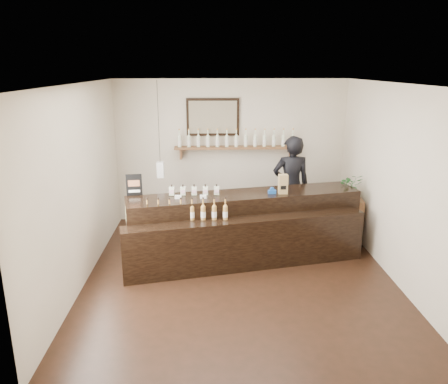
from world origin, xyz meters
The scene contains 10 objects.
ground centered at (0.00, 0.00, 0.00)m, with size 5.00×5.00×0.00m, color black.
room_shell centered at (0.00, 0.00, 1.70)m, with size 5.00×5.00×5.00m.
back_wall_decor centered at (-0.14, 2.37, 1.75)m, with size 2.66×0.96×1.69m.
counter centered at (0.13, 0.56, 0.50)m, with size 3.83×1.78×1.23m.
promo_sign centered at (-1.62, 0.66, 1.23)m, with size 0.25×0.05×0.34m.
paper_bag centered at (0.75, 0.68, 1.21)m, with size 0.15×0.11×0.31m.
tape_dispenser centered at (0.57, 0.68, 1.10)m, with size 0.13×0.06×0.11m.
side_cabinet centered at (2.00, 1.16, 0.41)m, with size 0.47×0.61×0.82m.
potted_plant centered at (2.00, 1.16, 1.04)m, with size 0.39×0.34×0.43m, color #29682B.
shopkeeper centered at (1.04, 1.55, 1.05)m, with size 0.76×0.50×2.10m, color black.
Camera 1 is at (-0.44, -6.01, 3.03)m, focal length 35.00 mm.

